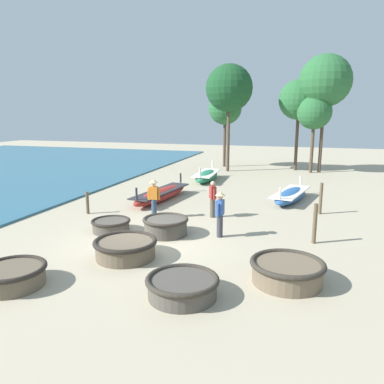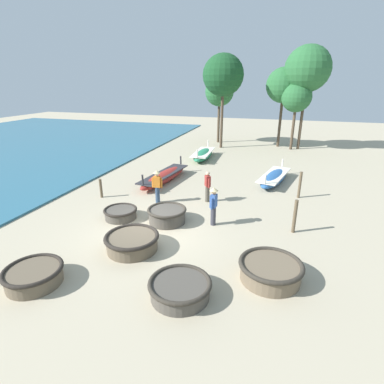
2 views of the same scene
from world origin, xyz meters
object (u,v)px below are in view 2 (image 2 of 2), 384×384
object	(u,v)px
coracle_front_left	(121,213)
mooring_post_inland	(295,216)
mooring_post_shoreline	(300,185)
fisherman_standing_left	(157,184)
long_boat_white_hull	(203,154)
coracle_beside_post	(34,275)
long_boat_green_hull	(274,178)
coracle_far_right	(180,288)
tree_leftmost	(308,69)
tree_center	(223,75)
fisherman_crouching	(214,204)
coracle_center	(270,270)
tree_tall_back	(297,97)
coracle_nearest	(132,241)
fisherman_hauling	(208,186)
tree_left_mid	(220,92)
coracle_weathered	(167,215)
tree_rightmost	(284,85)
long_boat_blue_hull	(164,177)
mooring_post_mid_beach	(101,188)

from	to	relation	value
coracle_front_left	mooring_post_inland	world-z (taller)	mooring_post_inland
mooring_post_shoreline	fisherman_standing_left	bearing A→B (deg)	-157.82
long_boat_white_hull	mooring_post_shoreline	distance (m)	9.57
coracle_beside_post	mooring_post_inland	bearing A→B (deg)	37.26
long_boat_green_hull	coracle_far_right	bearing A→B (deg)	-100.37
tree_leftmost	tree_center	bearing A→B (deg)	-168.17
coracle_far_right	fisherman_crouching	bearing A→B (deg)	91.70
long_boat_white_hull	tree_leftmost	xyz separation A→B (m)	(7.20, 5.90, 6.30)
coracle_center	tree_tall_back	world-z (taller)	tree_tall_back
tree_tall_back	coracle_nearest	bearing A→B (deg)	-105.98
fisherman_crouching	tree_center	world-z (taller)	tree_center
long_boat_white_hull	fisherman_hauling	distance (m)	8.89
coracle_center	tree_left_mid	size ratio (longest dim) A/B	0.32
coracle_front_left	long_boat_green_hull	xyz separation A→B (m)	(6.25, 7.12, 0.05)
coracle_weathered	long_boat_green_hull	bearing A→B (deg)	58.94
coracle_far_right	tree_left_mid	xyz separation A→B (m)	(-3.82, 22.56, 4.46)
mooring_post_inland	long_boat_white_hull	bearing A→B (deg)	121.73
long_boat_green_hull	tree_center	size ratio (longest dim) A/B	0.54
coracle_far_right	mooring_post_inland	xyz separation A→B (m)	(3.09, 4.95, 0.41)
fisherman_standing_left	tree_rightmost	xyz separation A→B (m)	(5.27, 15.92, 4.38)
long_boat_blue_hull	mooring_post_inland	xyz separation A→B (m)	(7.38, -4.49, 0.38)
long_boat_white_hull	mooring_post_shoreline	xyz separation A→B (m)	(6.92, -6.61, 0.37)
coracle_beside_post	long_boat_blue_hull	world-z (taller)	long_boat_blue_hull
coracle_far_right	mooring_post_mid_beach	size ratio (longest dim) A/B	1.81
coracle_front_left	tree_leftmost	size ratio (longest dim) A/B	0.17
coracle_beside_post	long_boat_white_hull	world-z (taller)	long_boat_white_hull
coracle_weathered	tree_rightmost	bearing A→B (deg)	77.34
coracle_nearest	tree_tall_back	xyz separation A→B (m)	(5.54, 19.33, 4.09)
tree_left_mid	coracle_nearest	bearing A→B (deg)	-86.25
fisherman_standing_left	mooring_post_inland	bearing A→B (deg)	-11.58
tree_left_mid	fisherman_standing_left	bearing A→B (deg)	-88.33
long_boat_blue_hull	tree_left_mid	world-z (taller)	tree_left_mid
long_boat_white_hull	coracle_front_left	bearing A→B (deg)	-93.39
coracle_nearest	tree_tall_back	bearing A→B (deg)	74.02
coracle_center	tree_rightmost	bearing A→B (deg)	91.27
long_boat_blue_hull	fisherman_standing_left	xyz separation A→B (m)	(0.94, -3.17, 0.65)
coracle_beside_post	mooring_post_shoreline	xyz separation A→B (m)	(7.77, 9.75, 0.40)
coracle_nearest	tree_leftmost	distance (m)	21.54
coracle_weathered	long_boat_blue_hull	xyz separation A→B (m)	(-2.20, 5.10, -0.03)
coracle_nearest	tree_tall_back	world-z (taller)	tree_tall_back
long_boat_green_hull	coracle_beside_post	bearing A→B (deg)	-118.25
fisherman_standing_left	mooring_post_shoreline	distance (m)	7.30
tree_tall_back	fisherman_standing_left	bearing A→B (deg)	-113.26
coracle_nearest	coracle_beside_post	distance (m)	3.22
long_boat_white_hull	long_boat_blue_hull	bearing A→B (deg)	-97.14
coracle_nearest	mooring_post_inland	xyz separation A→B (m)	(5.56, 3.07, 0.37)
fisherman_standing_left	mooring_post_mid_beach	size ratio (longest dim) A/B	1.68
tree_tall_back	tree_left_mid	world-z (taller)	tree_left_mid
coracle_beside_post	mooring_post_inland	xyz separation A→B (m)	(7.46, 5.67, 0.40)
coracle_beside_post	mooring_post_inland	size ratio (longest dim) A/B	1.24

